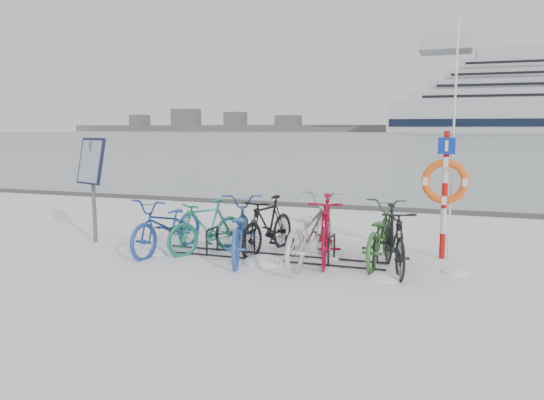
{
  "coord_description": "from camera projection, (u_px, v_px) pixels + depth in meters",
  "views": [
    {
      "loc": [
        2.91,
        -8.37,
        2.22
      ],
      "look_at": [
        -0.16,
        0.6,
        0.92
      ],
      "focal_mm": 35.0,
      "sensor_mm": 36.0,
      "label": 1
    }
  ],
  "objects": [
    {
      "name": "lifebuoy_station",
      "position": [
        445.0,
        182.0,
        8.82
      ],
      "size": [
        0.76,
        0.22,
        3.93
      ],
      "color": "#AE0F0D",
      "rests_on": "ground"
    },
    {
      "name": "bike_5",
      "position": [
        326.0,
        227.0,
        8.82
      ],
      "size": [
        0.87,
        1.96,
        1.14
      ],
      "primitive_type": "imported",
      "rotation": [
        0.0,
        0.0,
        0.18
      ],
      "color": "maroon",
      "rests_on": "ground"
    },
    {
      "name": "quay_edge",
      "position": [
        340.0,
        207.0,
        14.61
      ],
      "size": [
        400.0,
        0.25,
        0.1
      ],
      "primitive_type": "cube",
      "color": "#3F3F42",
      "rests_on": "ground"
    },
    {
      "name": "ground",
      "position": [
        269.0,
        258.0,
        9.09
      ],
      "size": [
        900.0,
        900.0,
        0.0
      ],
      "primitive_type": "plane",
      "color": "white",
      "rests_on": "ground"
    },
    {
      "name": "bike_7",
      "position": [
        394.0,
        237.0,
        8.24
      ],
      "size": [
        0.96,
        1.83,
        1.06
      ],
      "primitive_type": "imported",
      "rotation": [
        0.0,
        0.0,
        0.27
      ],
      "color": "black",
      "rests_on": "ground"
    },
    {
      "name": "bike_3",
      "position": [
        268.0,
        224.0,
        9.42
      ],
      "size": [
        0.83,
        1.8,
        1.04
      ],
      "primitive_type": "imported",
      "rotation": [
        0.0,
        0.0,
        -0.2
      ],
      "color": "black",
      "rests_on": "ground"
    },
    {
      "name": "bike_rack",
      "position": [
        269.0,
        248.0,
        9.06
      ],
      "size": [
        4.0,
        0.48,
        0.46
      ],
      "color": "black",
      "rests_on": "ground"
    },
    {
      "name": "snow_drifts",
      "position": [
        282.0,
        263.0,
        8.77
      ],
      "size": [
        5.53,
        1.54,
        0.24
      ],
      "color": "white",
      "rests_on": "ground"
    },
    {
      "name": "info_board",
      "position": [
        91.0,
        168.0,
        10.13
      ],
      "size": [
        0.72,
        0.46,
        2.02
      ],
      "rotation": [
        0.0,
        0.0,
        -0.34
      ],
      "color": "#595B5E",
      "rests_on": "ground"
    },
    {
      "name": "bike_6",
      "position": [
        380.0,
        231.0,
        8.73
      ],
      "size": [
        0.8,
        2.01,
        1.04
      ],
      "primitive_type": "imported",
      "rotation": [
        0.0,
        0.0,
        3.09
      ],
      "color": "#356A2F",
      "rests_on": "ground"
    },
    {
      "name": "bike_0",
      "position": [
        168.0,
        223.0,
        9.49
      ],
      "size": [
        0.94,
        2.05,
        1.04
      ],
      "primitive_type": "imported",
      "rotation": [
        0.0,
        0.0,
        -0.13
      ],
      "color": "#204193",
      "rests_on": "ground"
    },
    {
      "name": "bike_1",
      "position": [
        207.0,
        225.0,
        9.47
      ],
      "size": [
        1.2,
        1.65,
        0.98
      ],
      "primitive_type": "imported",
      "rotation": [
        0.0,
        0.0,
        -0.51
      ],
      "color": "#1E725B",
      "rests_on": "ground"
    },
    {
      "name": "bike_2",
      "position": [
        239.0,
        227.0,
        8.98
      ],
      "size": [
        1.27,
        2.16,
        1.07
      ],
      "primitive_type": "imported",
      "rotation": [
        0.0,
        0.0,
        3.44
      ],
      "color": "#2A4F97",
      "rests_on": "ground"
    },
    {
      "name": "shoreline",
      "position": [
        215.0,
        126.0,
        291.57
      ],
      "size": [
        180.0,
        12.0,
        9.5
      ],
      "color": "#4A4A4A",
      "rests_on": "ground"
    },
    {
      "name": "bike_4",
      "position": [
        310.0,
        228.0,
        8.63
      ],
      "size": [
        0.93,
        2.29,
        1.18
      ],
      "primitive_type": "imported",
      "rotation": [
        0.0,
        0.0,
        3.08
      ],
      "color": "#B7BBC0",
      "rests_on": "ground"
    },
    {
      "name": "ice_sheet",
      "position": [
        444.0,
        135.0,
        154.36
      ],
      "size": [
        400.0,
        298.0,
        0.02
      ],
      "primitive_type": "cube",
      "color": "#9FACB4",
      "rests_on": "ground"
    }
  ]
}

